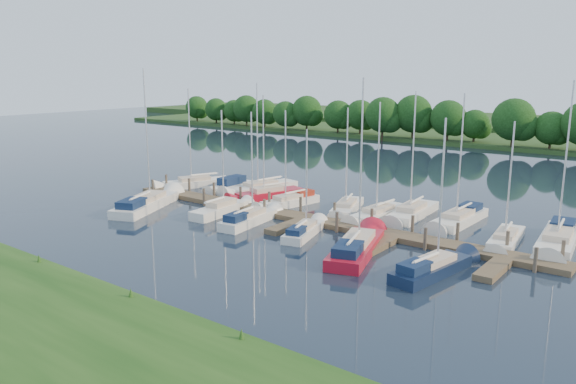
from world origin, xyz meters
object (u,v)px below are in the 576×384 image
Objects in this scene: sailboat_n_5 at (346,209)px; dock at (303,221)px; sailboat_s_2 at (250,220)px; motorboat at (230,187)px; sailboat_n_0 at (194,184)px.

dock is at bearing 62.32° from sailboat_n_5.
dock is 4.35m from sailboat_s_2.
motorboat is 0.66× the size of sailboat_s_2.
sailboat_n_0 reaches higher than dock.
sailboat_s_2 is (14.57, -7.59, 0.06)m from sailboat_n_0.
sailboat_n_5 is (18.72, 0.55, -0.01)m from sailboat_n_0.
motorboat is at bearing -143.81° from sailboat_n_0.
sailboat_n_5 is (14.23, -0.37, -0.09)m from motorboat.
sailboat_n_0 is (-17.91, 4.80, 0.07)m from dock.
dock is 4.23× the size of sailboat_n_5.
sailboat_s_2 is (-3.33, -2.80, 0.13)m from dock.
motorboat is (-13.42, 5.72, 0.16)m from dock.
sailboat_n_5 is 9.14m from sailboat_s_2.
sailboat_n_0 is at bearing 145.63° from sailboat_s_2.
sailboat_s_2 is at bearing 140.09° from motorboat.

